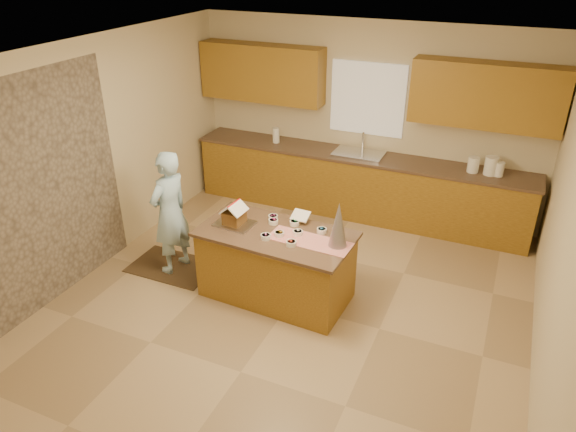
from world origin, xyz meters
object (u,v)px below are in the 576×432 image
object	(u,v)px
tinsel_tree	(338,225)
gingerbread_house	(234,215)
island_base	(276,266)
boy	(170,213)

from	to	relation	value
tinsel_tree	gingerbread_house	distance (m)	1.19
island_base	boy	bearing A→B (deg)	-177.53
boy	gingerbread_house	bearing A→B (deg)	97.62
island_base	gingerbread_house	bearing A→B (deg)	-174.81
island_base	tinsel_tree	bearing A→B (deg)	3.67
island_base	tinsel_tree	distance (m)	0.97
tinsel_tree	boy	world-z (taller)	boy
gingerbread_house	boy	bearing A→B (deg)	178.06
tinsel_tree	gingerbread_house	xyz separation A→B (m)	(-1.19, -0.03, -0.13)
tinsel_tree	boy	bearing A→B (deg)	179.97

